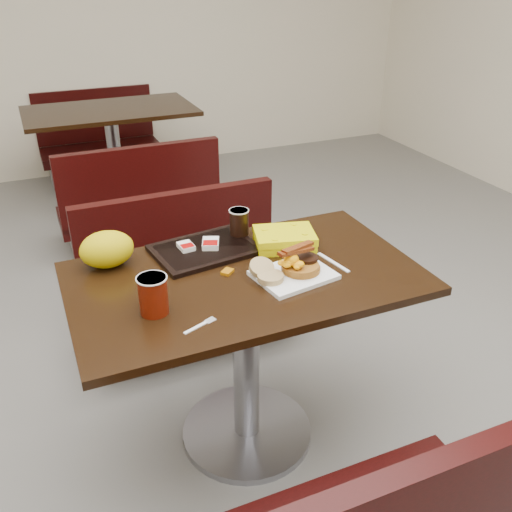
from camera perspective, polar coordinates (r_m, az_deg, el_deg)
name	(u,v)px	position (r m, az deg, el deg)	size (l,w,h in m)	color
floor	(247,434)	(2.41, -0.92, -17.55)	(6.00, 7.00, 0.01)	slate
wall_back	(79,2)	(5.11, -17.53, 23.35)	(6.00, 0.01, 2.80)	beige
table_near	(246,361)	(2.16, -1.00, -10.56)	(1.20, 0.70, 0.75)	black
bench_near_s	(342,512)	(1.73, 8.70, -24.30)	(1.00, 0.46, 0.72)	black
bench_near_n	(191,278)	(2.71, -6.61, -2.22)	(1.00, 0.46, 0.72)	black
table_far	(115,159)	(4.42, -14.07, 9.53)	(1.20, 0.70, 0.75)	black
bench_far_s	(136,192)	(3.77, -12.07, 6.32)	(1.00, 0.46, 0.72)	black
bench_far_n	(100,137)	(5.09, -15.53, 11.58)	(1.00, 0.46, 0.72)	black
platter	(294,275)	(1.93, 3.83, -1.92)	(0.26, 0.20, 0.02)	white
pancake_stack	(301,267)	(1.94, 4.56, -1.07)	(0.14, 0.14, 0.03)	#A1681A
sausage_patty	(307,258)	(1.95, 5.16, -0.21)	(0.08, 0.08, 0.01)	black
scrambled_eggs	(292,261)	(1.90, 3.63, -0.46)	(0.09, 0.07, 0.04)	#FFBC05
bacon_strips	(296,250)	(1.90, 4.09, 0.57)	(0.15, 0.07, 0.01)	#481205
muffin_bottom	(270,277)	(1.88, 1.47, -2.17)	(0.09, 0.09, 0.02)	tan
muffin_top	(262,268)	(1.91, 0.57, -1.19)	(0.09, 0.09, 0.02)	tan
coffee_cup_near	(153,295)	(1.74, -10.37, -3.92)	(0.09, 0.09, 0.12)	maroon
fork	(195,328)	(1.68, -6.15, -7.25)	(0.11, 0.02, 0.00)	white
knife	(333,262)	(2.04, 7.83, -0.64)	(0.17, 0.01, 0.00)	white
condiment_syrup	(227,272)	(1.95, -2.92, -1.60)	(0.04, 0.03, 0.01)	#A35A07
condiment_ketchup	(202,265)	(2.00, -5.48, -0.95)	(0.04, 0.03, 0.01)	#8C0504
tray	(205,249)	(2.10, -5.17, 0.66)	(0.37, 0.26, 0.02)	black
hashbrown_sleeve_left	(186,246)	(2.09, -7.11, 0.97)	(0.05, 0.07, 0.02)	silver
hashbrown_sleeve_right	(211,243)	(2.10, -4.62, 1.28)	(0.06, 0.08, 0.02)	silver
coffee_cup_far	(239,222)	(2.17, -1.73, 3.46)	(0.07, 0.07, 0.10)	black
clamshell	(284,239)	(2.12, 2.90, 1.73)	(0.22, 0.17, 0.06)	#D0C503
paper_bag	(107,249)	(2.04, -14.89, 0.67)	(0.19, 0.14, 0.13)	#D0AF06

